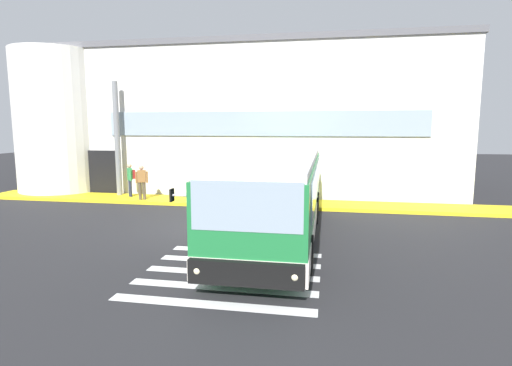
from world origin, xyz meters
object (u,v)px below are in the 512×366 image
Objects in this scene: entry_support_column at (117,139)px; safety_bollard_yellow at (242,199)px; passenger_by_doorway at (142,181)px; bus_main_foreground at (277,197)px; passenger_near_column at (130,177)px.

safety_bollard_yellow is (6.88, -1.80, -2.58)m from entry_support_column.
entry_support_column is 3.44× the size of passenger_by_doorway.
safety_bollard_yellow is (5.07, -0.68, -0.63)m from passenger_by_doorway.
bus_main_foreground is 6.32× the size of passenger_near_column.
safety_bollard_yellow is (-2.10, 4.14, -0.88)m from bus_main_foreground.
passenger_by_doorway is at bearing 172.38° from safety_bollard_yellow.
passenger_by_doorway is (-7.17, 4.82, -0.25)m from bus_main_foreground.
bus_main_foreground is 8.64m from passenger_by_doorway.
passenger_near_column is 6.26m from safety_bollard_yellow.
bus_main_foreground is at bearing -33.50° from entry_support_column.
passenger_near_column is at bearing 145.60° from bus_main_foreground.
entry_support_column is 3.44× the size of passenger_near_column.
passenger_near_column is 1.25m from passenger_by_doorway.
bus_main_foreground is (8.98, -5.94, -1.70)m from entry_support_column.
entry_support_column is at bearing 165.34° from safety_bollard_yellow.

